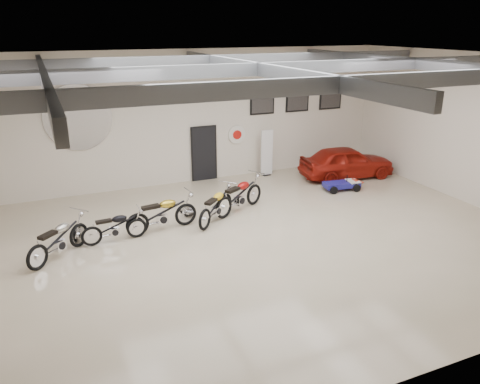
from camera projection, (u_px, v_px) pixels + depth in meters
name	position (u px, v px, depth m)	size (l,w,h in m)	color
floor	(257.00, 242.00, 13.25)	(16.00, 12.00, 0.01)	#C6B497
ceiling	(259.00, 59.00, 11.58)	(16.00, 12.00, 0.01)	gray
back_wall	(190.00, 118.00, 17.61)	(16.00, 0.02, 5.00)	beige
right_wall	(477.00, 131.00, 15.38)	(0.02, 12.00, 5.00)	beige
ceiling_beams	(259.00, 69.00, 11.66)	(15.80, 11.80, 0.32)	slate
door	(204.00, 154.00, 18.24)	(0.92, 0.08, 2.10)	black
logo_plaque	(78.00, 118.00, 15.98)	(2.30, 0.06, 1.16)	silver
poster_left	(262.00, 97.00, 18.49)	(1.05, 0.08, 1.35)	black
poster_mid	(298.00, 95.00, 19.08)	(1.05, 0.08, 1.35)	black
poster_right	(331.00, 93.00, 19.67)	(1.05, 0.08, 1.35)	black
oil_sign	(237.00, 135.00, 18.54)	(0.72, 0.10, 0.72)	white
banner_stand	(267.00, 153.00, 18.82)	(0.51, 0.20, 1.88)	white
motorcycle_silver	(58.00, 239.00, 12.18)	(2.08, 0.64, 1.08)	silver
motorcycle_black	(114.00, 226.00, 13.10)	(1.79, 0.56, 0.93)	silver
motorcycle_gold	(162.00, 213.00, 13.80)	(2.17, 0.67, 1.13)	silver
motorcycle_yellow	(216.00, 205.00, 14.46)	(2.05, 0.64, 1.07)	silver
motorcycle_red	(239.00, 194.00, 15.25)	(2.23, 0.69, 1.16)	silver
go_kart	(345.00, 182.00, 17.33)	(1.63, 0.73, 0.59)	navy
vintage_car	(347.00, 162.00, 18.67)	(3.77, 1.52, 1.28)	#9A190E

